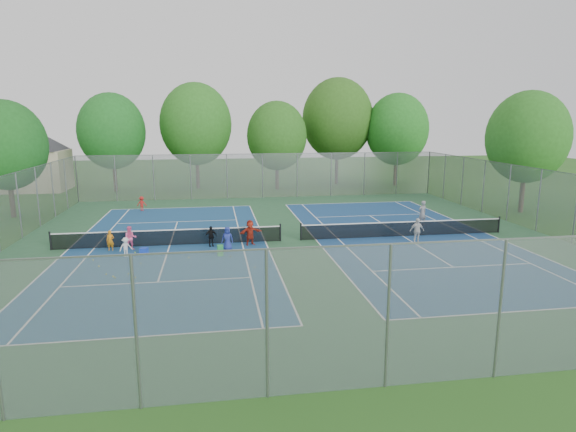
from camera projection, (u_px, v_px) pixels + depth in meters
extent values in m
plane|color=#26571B|center=(291.00, 241.00, 28.53)|extent=(120.00, 120.00, 0.00)
cube|color=#295735|center=(291.00, 241.00, 28.53)|extent=(32.00, 32.00, 0.01)
cube|color=navy|center=(170.00, 245.00, 27.46)|extent=(10.97, 23.77, 0.01)
cube|color=navy|center=(403.00, 236.00, 29.58)|extent=(10.97, 23.77, 0.01)
cube|color=black|center=(169.00, 238.00, 27.37)|extent=(12.87, 0.10, 0.91)
cube|color=black|center=(403.00, 229.00, 29.50)|extent=(12.87, 0.10, 0.91)
cube|color=gray|center=(262.00, 176.00, 43.62)|extent=(32.00, 0.10, 4.00)
cube|color=gray|center=(388.00, 317.00, 12.64)|extent=(32.00, 0.10, 4.00)
cube|color=gray|center=(539.00, 201.00, 30.55)|extent=(0.10, 32.00, 4.00)
cube|color=#B7A88C|center=(35.00, 171.00, 48.03)|extent=(6.00, 5.00, 4.00)
pyramid|color=#2D2D33|center=(31.00, 128.00, 47.19)|extent=(11.03, 11.03, 2.20)
cylinder|color=#443326|center=(115.00, 174.00, 47.35)|extent=(0.36, 0.36, 3.50)
ellipsoid|color=#1B5E1E|center=(112.00, 131.00, 46.52)|extent=(6.40, 6.40, 7.36)
cylinder|color=#443326|center=(198.00, 170.00, 49.50)|extent=(0.36, 0.36, 3.85)
ellipsoid|color=#28661D|center=(196.00, 124.00, 48.57)|extent=(7.20, 7.20, 8.28)
cylinder|color=#443326|center=(277.00, 174.00, 48.84)|extent=(0.36, 0.36, 3.15)
ellipsoid|color=#295E1B|center=(277.00, 136.00, 48.08)|extent=(6.00, 6.00, 6.90)
cylinder|color=#443326|center=(337.00, 165.00, 52.70)|extent=(0.36, 0.36, 4.20)
ellipsoid|color=#2B5819|center=(338.00, 119.00, 51.71)|extent=(7.60, 7.60, 8.74)
cylinder|color=#443326|center=(395.00, 169.00, 51.75)|extent=(0.36, 0.36, 3.50)
ellipsoid|color=#216B1E|center=(397.00, 129.00, 50.90)|extent=(6.60, 6.60, 7.59)
cylinder|color=#443326|center=(12.00, 196.00, 35.01)|extent=(0.36, 0.36, 3.15)
ellipsoid|color=#18551A|center=(6.00, 145.00, 34.28)|extent=(5.60, 5.60, 6.44)
cylinder|color=#443326|center=(522.00, 190.00, 36.87)|extent=(0.36, 0.36, 3.50)
ellipsoid|color=#26631C|center=(528.00, 137.00, 36.07)|extent=(6.00, 6.00, 6.90)
cube|color=#193DC1|center=(144.00, 251.00, 25.80)|extent=(0.46, 0.46, 0.32)
cube|color=green|center=(220.00, 251.00, 25.32)|extent=(0.33, 0.33, 0.59)
imported|color=orange|center=(110.00, 241.00, 26.30)|extent=(0.43, 0.30, 1.13)
imported|color=pink|center=(130.00, 238.00, 26.44)|extent=(0.73, 0.62, 1.33)
imported|color=silver|center=(126.00, 247.00, 25.10)|extent=(0.79, 0.67, 1.05)
imported|color=black|center=(211.00, 236.00, 27.12)|extent=(0.75, 0.45, 1.19)
imported|color=navy|center=(227.00, 239.00, 26.36)|extent=(0.73, 0.57, 1.31)
imported|color=#A92918|center=(250.00, 233.00, 27.43)|extent=(1.42, 0.89, 1.46)
imported|color=red|center=(142.00, 204.00, 37.60)|extent=(0.77, 0.48, 1.14)
imported|color=gray|center=(422.00, 213.00, 32.54)|extent=(0.71, 0.57, 1.68)
imported|color=silver|center=(417.00, 231.00, 27.78)|extent=(0.90, 0.41, 1.50)
sphere|color=#B7CB2F|center=(128.00, 274.00, 22.31)|extent=(0.07, 0.07, 0.07)
sphere|color=gold|center=(135.00, 278.00, 21.80)|extent=(0.07, 0.07, 0.07)
sphere|color=#B9D631|center=(189.00, 258.00, 24.90)|extent=(0.07, 0.07, 0.07)
sphere|color=gold|center=(255.00, 268.00, 23.28)|extent=(0.07, 0.07, 0.07)
sphere|color=gold|center=(106.00, 275.00, 22.26)|extent=(0.07, 0.07, 0.07)
sphere|color=gold|center=(115.00, 278.00, 21.76)|extent=(0.07, 0.07, 0.07)
sphere|color=yellow|center=(99.00, 267.00, 23.44)|extent=(0.07, 0.07, 0.07)
sphere|color=#B4D832|center=(231.00, 257.00, 25.10)|extent=(0.07, 0.07, 0.07)
sphere|color=#B4DA32|center=(135.00, 253.00, 25.87)|extent=(0.07, 0.07, 0.07)
sphere|color=#B5D531|center=(141.00, 264.00, 23.91)|extent=(0.07, 0.07, 0.07)
sphere|color=#D2DB33|center=(93.00, 260.00, 24.48)|extent=(0.07, 0.07, 0.07)
sphere|color=yellow|center=(113.00, 277.00, 21.93)|extent=(0.07, 0.07, 0.07)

